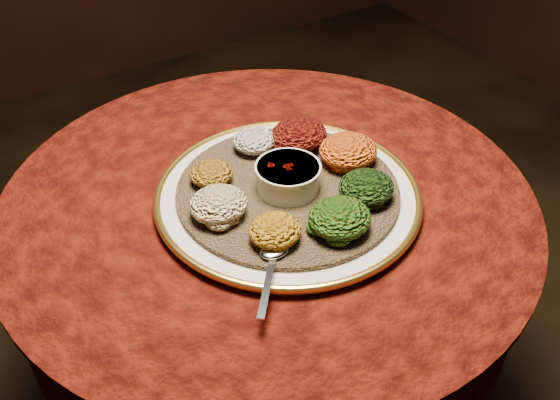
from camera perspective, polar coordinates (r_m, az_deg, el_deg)
table at (r=1.24m, az=-1.03°, el=-5.89°), size 0.96×0.96×0.73m
platter at (r=1.10m, az=0.71°, el=0.43°), size 0.58×0.58×0.02m
injera at (r=1.09m, az=0.72°, el=0.87°), size 0.41×0.41×0.01m
stew_bowl at (r=1.07m, az=0.73°, el=2.24°), size 0.11×0.11×0.05m
spoon at (r=0.95m, az=-0.60°, el=-5.10°), size 0.11×0.13×0.01m
portion_ayib at (r=1.17m, az=-2.37°, el=5.44°), size 0.08×0.08×0.04m
portion_kitfo at (r=1.18m, az=1.78°, el=6.02°), size 0.11×0.10×0.05m
portion_tikil at (r=1.14m, az=6.25°, el=4.50°), size 0.11×0.10×0.05m
portion_gomen at (r=1.06m, az=7.90°, el=1.16°), size 0.10×0.09×0.05m
portion_mixveg at (r=0.99m, az=5.47°, el=-1.64°), size 0.10×0.10×0.05m
portion_kik at (r=0.97m, az=-0.46°, el=-2.81°), size 0.09×0.08×0.04m
portion_timatim at (r=1.02m, az=-5.64°, el=-0.39°), size 0.10×0.09×0.05m
portion_shiro at (r=1.10m, az=-6.29°, el=2.41°), size 0.08×0.07×0.04m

